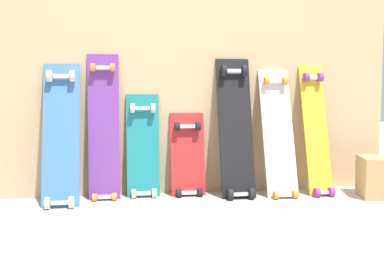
{
  "coord_description": "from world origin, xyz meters",
  "views": [
    {
      "loc": [
        -0.47,
        -2.89,
        0.69
      ],
      "look_at": [
        0.0,
        -0.07,
        0.44
      ],
      "focal_mm": 42.06,
      "sensor_mm": 36.0,
      "label": 1
    }
  ],
  "objects_px": {
    "wooden_crate": "(381,177)",
    "skateboard_red": "(188,159)",
    "skateboard_white": "(278,138)",
    "skateboard_purple": "(104,132)",
    "skateboard_blue": "(61,139)",
    "skateboard_teal": "(143,151)",
    "skateboard_black": "(236,132)",
    "skateboard_yellow": "(316,134)"
  },
  "relations": [
    {
      "from": "skateboard_teal",
      "to": "skateboard_white",
      "type": "height_order",
      "value": "skateboard_white"
    },
    {
      "from": "skateboard_yellow",
      "to": "skateboard_black",
      "type": "bearing_deg",
      "value": 178.96
    },
    {
      "from": "skateboard_red",
      "to": "skateboard_black",
      "type": "bearing_deg",
      "value": -11.74
    },
    {
      "from": "skateboard_blue",
      "to": "skateboard_black",
      "type": "height_order",
      "value": "skateboard_black"
    },
    {
      "from": "skateboard_red",
      "to": "skateboard_purple",
      "type": "bearing_deg",
      "value": -179.8
    },
    {
      "from": "wooden_crate",
      "to": "skateboard_red",
      "type": "bearing_deg",
      "value": 167.84
    },
    {
      "from": "skateboard_red",
      "to": "wooden_crate",
      "type": "height_order",
      "value": "skateboard_red"
    },
    {
      "from": "skateboard_blue",
      "to": "skateboard_yellow",
      "type": "height_order",
      "value": "skateboard_yellow"
    },
    {
      "from": "skateboard_purple",
      "to": "skateboard_white",
      "type": "bearing_deg",
      "value": -3.86
    },
    {
      "from": "wooden_crate",
      "to": "skateboard_white",
      "type": "bearing_deg",
      "value": 163.6
    },
    {
      "from": "skateboard_blue",
      "to": "skateboard_yellow",
      "type": "relative_size",
      "value": 0.99
    },
    {
      "from": "skateboard_purple",
      "to": "skateboard_yellow",
      "type": "height_order",
      "value": "skateboard_purple"
    },
    {
      "from": "skateboard_purple",
      "to": "skateboard_teal",
      "type": "bearing_deg",
      "value": 3.45
    },
    {
      "from": "skateboard_purple",
      "to": "skateboard_white",
      "type": "relative_size",
      "value": 1.1
    },
    {
      "from": "skateboard_purple",
      "to": "skateboard_white",
      "type": "height_order",
      "value": "skateboard_purple"
    },
    {
      "from": "skateboard_yellow",
      "to": "wooden_crate",
      "type": "bearing_deg",
      "value": -27.52
    },
    {
      "from": "skateboard_teal",
      "to": "skateboard_black",
      "type": "xyz_separation_m",
      "value": [
        0.6,
        -0.08,
        0.12
      ]
    },
    {
      "from": "wooden_crate",
      "to": "skateboard_purple",
      "type": "bearing_deg",
      "value": 171.55
    },
    {
      "from": "skateboard_black",
      "to": "skateboard_red",
      "type": "bearing_deg",
      "value": 168.26
    },
    {
      "from": "skateboard_yellow",
      "to": "skateboard_white",
      "type": "bearing_deg",
      "value": -179.12
    },
    {
      "from": "skateboard_red",
      "to": "skateboard_white",
      "type": "bearing_deg",
      "value": -7.51
    },
    {
      "from": "skateboard_red",
      "to": "skateboard_blue",
      "type": "bearing_deg",
      "value": -173.85
    },
    {
      "from": "skateboard_black",
      "to": "wooden_crate",
      "type": "height_order",
      "value": "skateboard_black"
    },
    {
      "from": "skateboard_red",
      "to": "skateboard_black",
      "type": "relative_size",
      "value": 0.63
    },
    {
      "from": "skateboard_teal",
      "to": "skateboard_red",
      "type": "bearing_deg",
      "value": -2.56
    },
    {
      "from": "skateboard_white",
      "to": "skateboard_yellow",
      "type": "height_order",
      "value": "skateboard_yellow"
    },
    {
      "from": "skateboard_teal",
      "to": "skateboard_blue",
      "type": "bearing_deg",
      "value": -168.89
    },
    {
      "from": "skateboard_blue",
      "to": "skateboard_teal",
      "type": "height_order",
      "value": "skateboard_blue"
    },
    {
      "from": "skateboard_white",
      "to": "wooden_crate",
      "type": "bearing_deg",
      "value": -16.4
    },
    {
      "from": "skateboard_white",
      "to": "skateboard_purple",
      "type": "bearing_deg",
      "value": 176.14
    },
    {
      "from": "skateboard_purple",
      "to": "wooden_crate",
      "type": "bearing_deg",
      "value": -8.45
    },
    {
      "from": "skateboard_blue",
      "to": "skateboard_red",
      "type": "xyz_separation_m",
      "value": [
        0.79,
        0.09,
        -0.16
      ]
    },
    {
      "from": "skateboard_blue",
      "to": "skateboard_red",
      "type": "relative_size",
      "value": 1.51
    },
    {
      "from": "skateboard_white",
      "to": "skateboard_red",
      "type": "bearing_deg",
      "value": 172.49
    },
    {
      "from": "skateboard_teal",
      "to": "skateboard_red",
      "type": "xyz_separation_m",
      "value": [
        0.29,
        -0.01,
        -0.06
      ]
    },
    {
      "from": "skateboard_black",
      "to": "skateboard_white",
      "type": "bearing_deg",
      "value": -2.84
    },
    {
      "from": "skateboard_blue",
      "to": "skateboard_teal",
      "type": "distance_m",
      "value": 0.52
    },
    {
      "from": "skateboard_red",
      "to": "skateboard_yellow",
      "type": "xyz_separation_m",
      "value": [
        0.86,
        -0.07,
        0.16
      ]
    },
    {
      "from": "skateboard_red",
      "to": "wooden_crate",
      "type": "xyz_separation_m",
      "value": [
        1.22,
        -0.26,
        -0.11
      ]
    },
    {
      "from": "skateboard_purple",
      "to": "skateboard_white",
      "type": "xyz_separation_m",
      "value": [
        1.13,
        -0.08,
        -0.05
      ]
    },
    {
      "from": "skateboard_blue",
      "to": "skateboard_white",
      "type": "bearing_deg",
      "value": 0.3
    },
    {
      "from": "skateboard_blue",
      "to": "skateboard_white",
      "type": "height_order",
      "value": "skateboard_blue"
    }
  ]
}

